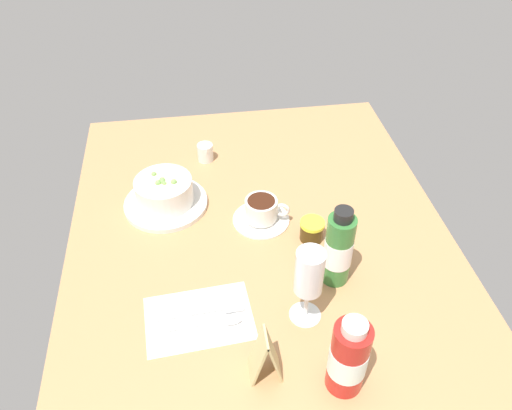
% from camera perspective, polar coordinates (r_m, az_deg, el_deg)
% --- Properties ---
extents(ground_plane, '(1.10, 0.84, 0.03)m').
position_cam_1_polar(ground_plane, '(1.12, 0.64, -4.65)').
color(ground_plane, '#B27F51').
extents(porridge_bowl, '(0.20, 0.20, 0.08)m').
position_cam_1_polar(porridge_bowl, '(1.19, -10.28, 1.29)').
color(porridge_bowl, silver).
rests_on(porridge_bowl, ground_plane).
extents(cutlery_setting, '(0.15, 0.21, 0.01)m').
position_cam_1_polar(cutlery_setting, '(0.98, -6.22, -12.51)').
color(cutlery_setting, silver).
rests_on(cutlery_setting, ground_plane).
extents(coffee_cup, '(0.13, 0.13, 0.06)m').
position_cam_1_polar(coffee_cup, '(1.14, 0.63, -0.77)').
color(coffee_cup, silver).
rests_on(coffee_cup, ground_plane).
extents(creamer_jug, '(0.05, 0.04, 0.05)m').
position_cam_1_polar(creamer_jug, '(1.33, -5.73, 5.93)').
color(creamer_jug, silver).
rests_on(creamer_jug, ground_plane).
extents(wine_glass, '(0.06, 0.06, 0.17)m').
position_cam_1_polar(wine_glass, '(0.90, 6.00, -7.92)').
color(wine_glass, white).
rests_on(wine_glass, ground_plane).
extents(jam_jar, '(0.05, 0.05, 0.05)m').
position_cam_1_polar(jam_jar, '(1.10, 6.32, -2.84)').
color(jam_jar, '#3D2B0D').
rests_on(jam_jar, ground_plane).
extents(sauce_bottle_green, '(0.06, 0.06, 0.18)m').
position_cam_1_polar(sauce_bottle_green, '(0.99, 9.27, -4.92)').
color(sauce_bottle_green, '#337233').
rests_on(sauce_bottle_green, ground_plane).
extents(sauce_bottle_red, '(0.06, 0.06, 0.16)m').
position_cam_1_polar(sauce_bottle_red, '(0.85, 10.37, -16.55)').
color(sauce_bottle_red, '#B21E19').
rests_on(sauce_bottle_red, ground_plane).
extents(menu_card, '(0.05, 0.05, 0.11)m').
position_cam_1_polar(menu_card, '(0.87, 1.09, -16.53)').
color(menu_card, tan).
rests_on(menu_card, ground_plane).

